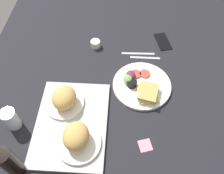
# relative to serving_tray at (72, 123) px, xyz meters

# --- Properties ---
(ground_plane) EXTENTS (1.90, 1.50, 0.03)m
(ground_plane) POSITION_rel_serving_tray_xyz_m (0.18, -0.21, -0.02)
(ground_plane) COLOR black
(serving_tray) EXTENTS (0.45, 0.34, 0.02)m
(serving_tray) POSITION_rel_serving_tray_xyz_m (0.00, 0.00, 0.00)
(serving_tray) COLOR #B2B2AD
(serving_tray) RESTS_ON ground_plane
(bread_plate_near) EXTENTS (0.20, 0.20, 0.10)m
(bread_plate_near) POSITION_rel_serving_tray_xyz_m (-0.09, -0.05, 0.05)
(bread_plate_near) COLOR white
(bread_plate_near) RESTS_ON serving_tray
(bread_plate_far) EXTENTS (0.19, 0.19, 0.10)m
(bread_plate_far) POSITION_rel_serving_tray_xyz_m (0.10, 0.04, 0.05)
(bread_plate_far) COLOR white
(bread_plate_far) RESTS_ON serving_tray
(plate_with_salad) EXTENTS (0.30, 0.30, 0.05)m
(plate_with_salad) POSITION_rel_serving_tray_xyz_m (0.23, -0.32, 0.01)
(plate_with_salad) COLOR white
(plate_with_salad) RESTS_ON ground_plane
(drinking_glass) EXTENTS (0.07, 0.07, 0.11)m
(drinking_glass) POSITION_rel_serving_tray_xyz_m (-0.02, 0.26, 0.05)
(drinking_glass) COLOR silver
(drinking_glass) RESTS_ON ground_plane
(soda_bottle) EXTENTS (0.06, 0.06, 0.20)m
(soda_bottle) POSITION_rel_serving_tray_xyz_m (-0.23, 0.18, 0.09)
(soda_bottle) COLOR black
(soda_bottle) RESTS_ON ground_plane
(espresso_cup) EXTENTS (0.06, 0.06, 0.04)m
(espresso_cup) POSITION_rel_serving_tray_xyz_m (0.51, -0.06, 0.01)
(espresso_cup) COLOR silver
(espresso_cup) RESTS_ON ground_plane
(fork) EXTENTS (0.02, 0.17, 0.01)m
(fork) POSITION_rel_serving_tray_xyz_m (0.44, -0.35, -0.01)
(fork) COLOR #B7B7BC
(fork) RESTS_ON ground_plane
(knife) EXTENTS (0.02, 0.19, 0.01)m
(knife) POSITION_rel_serving_tray_xyz_m (0.47, -0.31, -0.01)
(knife) COLOR #B7B7BC
(knife) RESTS_ON ground_plane
(cell_phone) EXTENTS (0.16, 0.11, 0.01)m
(cell_phone) POSITION_rel_serving_tray_xyz_m (0.58, -0.46, -0.00)
(cell_phone) COLOR black
(cell_phone) RESTS_ON ground_plane
(sticky_note) EXTENTS (0.07, 0.07, 0.00)m
(sticky_note) POSITION_rel_serving_tray_xyz_m (-0.08, -0.34, -0.01)
(sticky_note) COLOR pink
(sticky_note) RESTS_ON ground_plane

